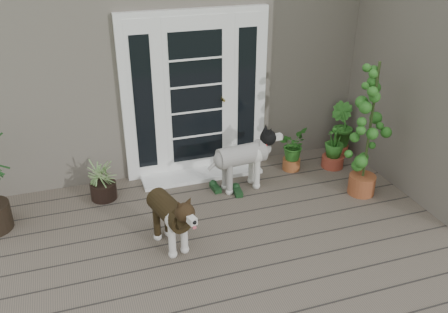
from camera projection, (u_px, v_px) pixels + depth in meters
name	position (u px, v px, depth m)	size (l,w,h in m)	color
deck	(275.00, 269.00, 4.83)	(6.20, 4.60, 0.12)	#6B5B4C
house_main	(174.00, 33.00, 7.77)	(7.40, 4.00, 3.10)	#665E54
door_unit	(196.00, 95.00, 6.13)	(1.90, 0.14, 2.15)	white
door_step	(202.00, 174.00, 6.44)	(1.60, 0.40, 0.05)	white
brindle_dog	(170.00, 220.00, 4.93)	(0.33, 0.78, 0.65)	#302311
white_dog	(241.00, 164.00, 6.00)	(0.35, 0.83, 0.69)	silver
spider_plant	(102.00, 178.00, 5.81)	(0.53, 0.53, 0.56)	#92BC73
herb_a	(292.00, 153.00, 6.50)	(0.39, 0.39, 0.50)	#225919
herb_b	(340.00, 137.00, 6.89)	(0.38, 0.38, 0.57)	#164F18
herb_c	(334.00, 151.00, 6.57)	(0.32, 0.32, 0.49)	#1C5718
sapling	(370.00, 129.00, 5.65)	(0.52, 0.52, 1.75)	#2A5D1A
clog_left	(215.00, 187.00, 6.09)	(0.12, 0.26, 0.08)	#153518
clog_right	(237.00, 190.00, 6.01)	(0.13, 0.28, 0.08)	black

